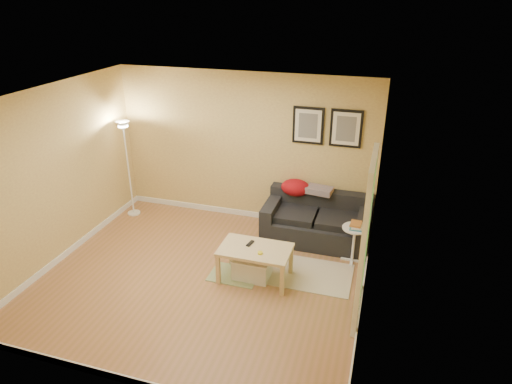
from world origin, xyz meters
TOP-DOWN VIEW (x-y plane):
  - floor at (0.00, 0.00)m, footprint 4.50×4.50m
  - ceiling at (0.00, 0.00)m, footprint 4.50×4.50m
  - wall_back at (0.00, 2.00)m, footprint 4.50×0.00m
  - wall_front at (0.00, -2.00)m, footprint 4.50×0.00m
  - wall_left at (-2.25, 0.00)m, footprint 0.00×4.00m
  - wall_right at (2.25, 0.00)m, footprint 0.00×4.00m
  - baseboard_back at (0.00, 1.99)m, footprint 4.50×0.02m
  - baseboard_front at (0.00, -1.99)m, footprint 4.50×0.02m
  - baseboard_left at (-2.24, 0.00)m, footprint 0.02×4.00m
  - baseboard_right at (2.24, 0.00)m, footprint 0.02×4.00m
  - sofa at (1.37, 1.53)m, footprint 1.70×0.90m
  - red_throw at (0.95, 1.80)m, footprint 0.48×0.36m
  - plaid_throw at (1.35, 1.79)m, footprint 0.45×0.32m
  - framed_print_left at (1.08, 1.98)m, footprint 0.50×0.04m
  - framed_print_right at (1.68, 1.98)m, footprint 0.50×0.04m
  - area_rug at (1.45, 0.51)m, footprint 1.25×0.85m
  - green_runner at (0.43, 0.17)m, footprint 0.70×0.50m
  - coffee_table at (0.74, 0.20)m, footprint 1.14×0.91m
  - remote_control at (0.64, 0.29)m, footprint 0.08×0.17m
  - tape_roll at (0.84, 0.08)m, footprint 0.07×0.07m
  - storage_bin at (0.69, 0.21)m, footprint 0.53×0.39m
  - side_table at (2.02, 1.05)m, footprint 0.38×0.38m
  - book_stack at (2.03, 1.05)m, footprint 0.21×0.26m
  - floor_lamp at (-2.00, 1.47)m, footprint 0.23×0.23m
  - doorway at (2.20, -0.15)m, footprint 0.12×1.01m

SIDE VIEW (x-z plane):
  - floor at x=0.00m, z-range 0.00..0.00m
  - area_rug at x=1.45m, z-range 0.00..0.01m
  - green_runner at x=0.43m, z-range 0.00..0.01m
  - baseboard_back at x=0.00m, z-range 0.00..0.10m
  - baseboard_front at x=0.00m, z-range 0.00..0.10m
  - baseboard_left at x=-2.24m, z-range 0.00..0.10m
  - baseboard_right at x=2.24m, z-range 0.00..0.10m
  - storage_bin at x=0.69m, z-range 0.00..0.33m
  - coffee_table at x=0.74m, z-range 0.00..0.50m
  - side_table at x=2.02m, z-range 0.00..0.58m
  - sofa at x=1.37m, z-range 0.00..0.75m
  - remote_control at x=0.64m, z-range 0.50..0.52m
  - tape_roll at x=0.84m, z-range 0.50..0.53m
  - book_stack at x=2.03m, z-range 0.58..0.66m
  - red_throw at x=0.95m, z-range 0.63..0.91m
  - plaid_throw at x=1.35m, z-range 0.73..0.83m
  - floor_lamp at x=-2.00m, z-range -0.05..1.71m
  - doorway at x=2.20m, z-range -0.04..2.09m
  - wall_back at x=0.00m, z-range -0.95..3.55m
  - wall_front at x=0.00m, z-range -0.95..3.55m
  - wall_left at x=-2.25m, z-range -0.70..3.30m
  - wall_right at x=2.25m, z-range -0.70..3.30m
  - framed_print_left at x=1.08m, z-range 1.50..2.10m
  - framed_print_right at x=1.68m, z-range 1.50..2.10m
  - ceiling at x=0.00m, z-range 2.60..2.60m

